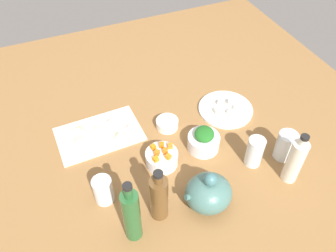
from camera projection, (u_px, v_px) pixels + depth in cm
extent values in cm
cube|color=olive|center=(168.00, 137.00, 143.59)|extent=(190.00, 190.00, 3.00)
cube|color=silver|center=(99.00, 134.00, 141.88)|extent=(34.83, 22.96, 1.00)
cylinder|color=white|center=(226.00, 109.00, 152.27)|extent=(24.00, 24.00, 1.20)
cylinder|color=white|center=(203.00, 142.00, 135.31)|extent=(12.66, 12.66, 6.28)
cylinder|color=white|center=(162.00, 158.00, 130.04)|extent=(12.40, 12.40, 5.78)
cylinder|color=white|center=(167.00, 124.00, 144.18)|extent=(9.40, 9.40, 3.78)
ellipsoid|color=#467069|center=(210.00, 193.00, 115.72)|extent=(16.17, 15.37, 12.08)
sphere|color=#3E6E73|center=(212.00, 179.00, 110.08)|extent=(4.53, 4.53, 4.53)
cylinder|color=#467069|center=(192.00, 197.00, 112.79)|extent=(5.38, 2.00, 3.93)
cylinder|color=#275D2D|center=(132.00, 216.00, 103.99)|extent=(5.57, 5.57, 22.19)
cylinder|color=#275D2D|center=(128.00, 192.00, 94.51)|extent=(2.51, 2.51, 4.17)
cylinder|color=black|center=(127.00, 187.00, 92.58)|extent=(2.79, 2.79, 1.20)
cylinder|color=brown|center=(159.00, 198.00, 110.48)|extent=(6.09, 6.09, 18.53)
cylinder|color=brown|center=(158.00, 179.00, 102.67)|extent=(2.74, 2.74, 3.16)
cylinder|color=black|center=(158.00, 174.00, 101.10)|extent=(3.05, 3.05, 1.20)
cylinder|color=silver|center=(295.00, 162.00, 120.71)|extent=(5.79, 5.79, 18.65)
cylinder|color=silver|center=(303.00, 142.00, 112.95)|extent=(2.61, 2.61, 2.92)
cylinder|color=black|center=(305.00, 137.00, 111.47)|extent=(2.90, 2.90, 1.20)
cylinder|color=white|center=(103.00, 190.00, 117.29)|extent=(6.84, 6.84, 10.55)
cylinder|color=white|center=(255.00, 152.00, 127.82)|extent=(6.35, 6.35, 12.58)
cylinder|color=white|center=(285.00, 146.00, 130.29)|extent=(7.37, 7.37, 12.00)
cube|color=orange|center=(168.00, 157.00, 125.70)|extent=(2.41, 2.41, 1.80)
cube|color=orange|center=(153.00, 147.00, 128.94)|extent=(2.08, 2.08, 1.80)
cube|color=orange|center=(170.00, 146.00, 129.31)|extent=(2.19, 2.19, 1.80)
cube|color=orange|center=(156.00, 159.00, 124.87)|extent=(2.18, 2.18, 1.80)
cube|color=orange|center=(157.00, 153.00, 126.99)|extent=(2.53, 2.53, 1.80)
cube|color=orange|center=(162.00, 145.00, 129.66)|extent=(2.32, 2.32, 1.80)
cube|color=orange|center=(165.00, 151.00, 127.62)|extent=(2.24, 2.24, 1.80)
ellipsoid|color=#216721|center=(204.00, 134.00, 131.81)|extent=(10.93, 11.34, 3.43)
cube|color=white|center=(231.00, 112.00, 148.35)|extent=(2.86, 2.86, 2.20)
cube|color=white|center=(217.00, 111.00, 148.88)|extent=(2.41, 2.41, 2.20)
cube|color=white|center=(221.00, 103.00, 152.72)|extent=(3.10, 3.10, 2.20)
cube|color=white|center=(231.00, 102.00, 153.05)|extent=(3.06, 3.06, 2.20)
cube|color=white|center=(237.00, 108.00, 150.11)|extent=(3.09, 3.09, 2.20)
pyramid|color=beige|center=(129.00, 127.00, 142.16)|extent=(5.10, 5.32, 2.55)
pyramid|color=beige|center=(111.00, 121.00, 144.94)|extent=(5.30, 4.93, 2.36)
pyramid|color=beige|center=(120.00, 135.00, 138.91)|extent=(6.22, 6.67, 3.05)
pyramid|color=beige|center=(78.00, 139.00, 137.57)|extent=(5.68, 5.71, 2.44)
pyramid|color=beige|center=(97.00, 129.00, 141.34)|extent=(6.51, 6.68, 3.01)
pyramid|color=beige|center=(78.00, 130.00, 141.35)|extent=(7.98, 7.88, 2.45)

